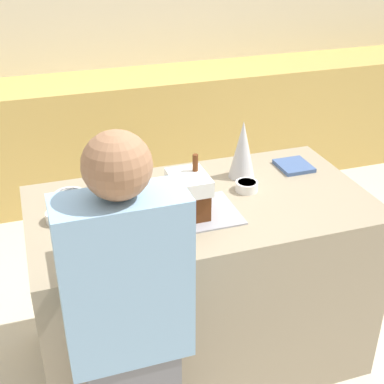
{
  "coord_description": "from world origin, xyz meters",
  "views": [
    {
      "loc": [
        -0.71,
        -2.0,
        2.11
      ],
      "look_at": [
        -0.04,
        0.0,
        0.98
      ],
      "focal_mm": 50.0,
      "sensor_mm": 36.0,
      "label": 1
    }
  ],
  "objects_px": {
    "candy_bowl_beside_tree": "(70,198)",
    "person": "(129,338)",
    "gingerbread_house": "(189,193)",
    "candy_bowl_far_left": "(59,216)",
    "decorative_tree": "(243,149)",
    "baking_tray": "(189,215)",
    "candy_bowl_near_tray_left": "(247,186)",
    "candy_bowl_far_right": "(180,176)",
    "cookbook": "(294,166)",
    "mug": "(104,227)",
    "candy_bowl_center_rear": "(111,183)"
  },
  "relations": [
    {
      "from": "candy_bowl_beside_tree",
      "to": "person",
      "type": "bearing_deg",
      "value": -83.94
    },
    {
      "from": "gingerbread_house",
      "to": "candy_bowl_far_left",
      "type": "bearing_deg",
      "value": 166.77
    },
    {
      "from": "decorative_tree",
      "to": "baking_tray",
      "type": "bearing_deg",
      "value": -142.53
    },
    {
      "from": "candy_bowl_far_left",
      "to": "baking_tray",
      "type": "bearing_deg",
      "value": -13.27
    },
    {
      "from": "gingerbread_house",
      "to": "candy_bowl_near_tray_left",
      "type": "height_order",
      "value": "gingerbread_house"
    },
    {
      "from": "candy_bowl_far_left",
      "to": "candy_bowl_far_right",
      "type": "relative_size",
      "value": 0.98
    },
    {
      "from": "gingerbread_house",
      "to": "cookbook",
      "type": "relative_size",
      "value": 1.47
    },
    {
      "from": "gingerbread_house",
      "to": "cookbook",
      "type": "distance_m",
      "value": 0.73
    },
    {
      "from": "mug",
      "to": "person",
      "type": "relative_size",
      "value": 0.06
    },
    {
      "from": "gingerbread_house",
      "to": "candy_bowl_far_right",
      "type": "relative_size",
      "value": 2.36
    },
    {
      "from": "cookbook",
      "to": "baking_tray",
      "type": "bearing_deg",
      "value": -156.54
    },
    {
      "from": "decorative_tree",
      "to": "candy_bowl_near_tray_left",
      "type": "xyz_separation_m",
      "value": [
        -0.04,
        -0.15,
        -0.12
      ]
    },
    {
      "from": "candy_bowl_far_right",
      "to": "decorative_tree",
      "type": "bearing_deg",
      "value": -11.58
    },
    {
      "from": "gingerbread_house",
      "to": "decorative_tree",
      "type": "relative_size",
      "value": 0.9
    },
    {
      "from": "candy_bowl_far_right",
      "to": "person",
      "type": "xyz_separation_m",
      "value": [
        -0.45,
        -0.88,
        -0.13
      ]
    },
    {
      "from": "candy_bowl_center_rear",
      "to": "cookbook",
      "type": "relative_size",
      "value": 0.7
    },
    {
      "from": "decorative_tree",
      "to": "candy_bowl_beside_tree",
      "type": "relative_size",
      "value": 2.1
    },
    {
      "from": "gingerbread_house",
      "to": "candy_bowl_center_rear",
      "type": "xyz_separation_m",
      "value": [
        -0.27,
        0.36,
        -0.08
      ]
    },
    {
      "from": "decorative_tree",
      "to": "cookbook",
      "type": "relative_size",
      "value": 1.63
    },
    {
      "from": "person",
      "to": "mug",
      "type": "bearing_deg",
      "value": 88.68
    },
    {
      "from": "baking_tray",
      "to": "person",
      "type": "xyz_separation_m",
      "value": [
        -0.39,
        -0.54,
        -0.11
      ]
    },
    {
      "from": "candy_bowl_far_right",
      "to": "person",
      "type": "height_order",
      "value": "person"
    },
    {
      "from": "candy_bowl_beside_tree",
      "to": "candy_bowl_far_right",
      "type": "bearing_deg",
      "value": 7.31
    },
    {
      "from": "candy_bowl_far_left",
      "to": "gingerbread_house",
      "type": "bearing_deg",
      "value": -13.23
    },
    {
      "from": "baking_tray",
      "to": "candy_bowl_center_rear",
      "type": "distance_m",
      "value": 0.45
    },
    {
      "from": "decorative_tree",
      "to": "candy_bowl_beside_tree",
      "type": "height_order",
      "value": "decorative_tree"
    },
    {
      "from": "cookbook",
      "to": "mug",
      "type": "relative_size",
      "value": 1.81
    },
    {
      "from": "cookbook",
      "to": "person",
      "type": "distance_m",
      "value": 1.34
    },
    {
      "from": "baking_tray",
      "to": "candy_bowl_beside_tree",
      "type": "distance_m",
      "value": 0.55
    },
    {
      "from": "decorative_tree",
      "to": "candy_bowl_center_rear",
      "type": "xyz_separation_m",
      "value": [
        -0.64,
        0.08,
        -0.12
      ]
    },
    {
      "from": "candy_bowl_beside_tree",
      "to": "candy_bowl_far_right",
      "type": "relative_size",
      "value": 1.24
    },
    {
      "from": "candy_bowl_near_tray_left",
      "to": "candy_bowl_beside_tree",
      "type": "bearing_deg",
      "value": 170.1
    },
    {
      "from": "candy_bowl_beside_tree",
      "to": "candy_bowl_center_rear",
      "type": "relative_size",
      "value": 1.12
    },
    {
      "from": "candy_bowl_far_left",
      "to": "candy_bowl_far_right",
      "type": "distance_m",
      "value": 0.64
    },
    {
      "from": "candy_bowl_far_right",
      "to": "candy_bowl_near_tray_left",
      "type": "distance_m",
      "value": 0.34
    },
    {
      "from": "cookbook",
      "to": "candy_bowl_far_right",
      "type": "bearing_deg",
      "value": 174.66
    },
    {
      "from": "baking_tray",
      "to": "candy_bowl_near_tray_left",
      "type": "distance_m",
      "value": 0.36
    },
    {
      "from": "candy_bowl_center_rear",
      "to": "cookbook",
      "type": "height_order",
      "value": "candy_bowl_center_rear"
    },
    {
      "from": "gingerbread_house",
      "to": "mug",
      "type": "relative_size",
      "value": 2.67
    },
    {
      "from": "candy_bowl_center_rear",
      "to": "candy_bowl_near_tray_left",
      "type": "relative_size",
      "value": 1.17
    },
    {
      "from": "baking_tray",
      "to": "candy_bowl_beside_tree",
      "type": "bearing_deg",
      "value": 150.12
    },
    {
      "from": "candy_bowl_center_rear",
      "to": "candy_bowl_near_tray_left",
      "type": "distance_m",
      "value": 0.64
    },
    {
      "from": "baking_tray",
      "to": "cookbook",
      "type": "xyz_separation_m",
      "value": [
        0.66,
        0.29,
        0.01
      ]
    },
    {
      "from": "baking_tray",
      "to": "cookbook",
      "type": "distance_m",
      "value": 0.72
    },
    {
      "from": "baking_tray",
      "to": "candy_bowl_far_left",
      "type": "distance_m",
      "value": 0.56
    },
    {
      "from": "candy_bowl_far_right",
      "to": "cookbook",
      "type": "height_order",
      "value": "candy_bowl_far_right"
    },
    {
      "from": "candy_bowl_near_tray_left",
      "to": "cookbook",
      "type": "xyz_separation_m",
      "value": [
        0.33,
        0.15,
        -0.02
      ]
    },
    {
      "from": "baking_tray",
      "to": "candy_bowl_far_right",
      "type": "relative_size",
      "value": 3.82
    },
    {
      "from": "decorative_tree",
      "to": "cookbook",
      "type": "height_order",
      "value": "decorative_tree"
    },
    {
      "from": "cookbook",
      "to": "candy_bowl_beside_tree",
      "type": "bearing_deg",
      "value": -179.33
    }
  ]
}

